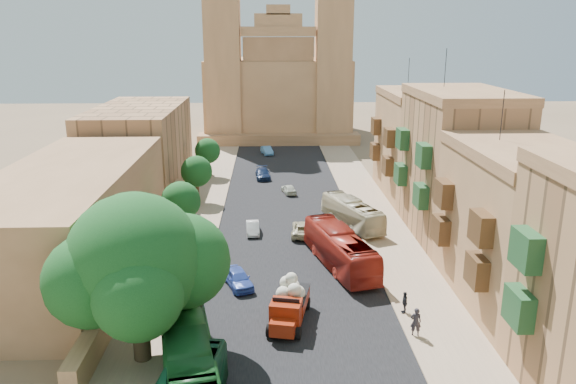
{
  "coord_description": "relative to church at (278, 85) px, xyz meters",
  "views": [
    {
      "loc": [
        -1.85,
        -25.92,
        18.88
      ],
      "look_at": [
        0.0,
        26.0,
        4.0
      ],
      "focal_mm": 35.0,
      "sensor_mm": 36.0,
      "label": 1
    }
  ],
  "objects": [
    {
      "name": "street_tree_b",
      "position": [
        -10.0,
        -54.61,
        -5.73
      ],
      "size": [
        3.67,
        3.67,
        5.64
      ],
      "color": "#3A2C1D",
      "rests_on": "ground"
    },
    {
      "name": "kerb_west",
      "position": [
        -7.0,
        -48.61,
        -9.46
      ],
      "size": [
        0.25,
        140.0,
        0.12
      ],
      "primitive_type": "cube",
      "color": "#9B8065",
      "rests_on": "ground"
    },
    {
      "name": "west_wall",
      "position": [
        -12.5,
        -58.61,
        -8.62
      ],
      "size": [
        1.0,
        40.0,
        1.8
      ],
      "primitive_type": "cube",
      "color": "#A6744B",
      "rests_on": "ground"
    },
    {
      "name": "street_tree_a",
      "position": [
        -10.0,
        -66.61,
        -6.11
      ],
      "size": [
        3.31,
        3.31,
        5.08
      ],
      "color": "#3A2C1D",
      "rests_on": "ground"
    },
    {
      "name": "townhouse_b",
      "position": [
        15.95,
        -67.61,
        -3.86
      ],
      "size": [
        9.0,
        14.0,
        14.9
      ],
      "color": "#A6744B",
      "rests_on": "ground"
    },
    {
      "name": "street_tree_c",
      "position": [
        -10.0,
        -42.61,
        -5.86
      ],
      "size": [
        3.55,
        3.55,
        5.45
      ],
      "color": "#3A2C1D",
      "rests_on": "ground"
    },
    {
      "name": "sidewalk_west",
      "position": [
        -9.5,
        -48.61,
        -9.51
      ],
      "size": [
        5.0,
        140.0,
        0.01
      ],
      "primitive_type": "cube",
      "color": "#9B8065",
      "rests_on": "ground"
    },
    {
      "name": "olive_pickup",
      "position": [
        4.0,
        -58.61,
        -8.63
      ],
      "size": [
        2.44,
        4.6,
        1.82
      ],
      "color": "#39491B",
      "rests_on": "ground"
    },
    {
      "name": "pedestrian_a",
      "position": [
        7.5,
        -72.57,
        -8.55
      ],
      "size": [
        0.76,
        0.55,
        1.93
      ],
      "primitive_type": "imported",
      "rotation": [
        0.0,
        0.0,
        3.01
      ],
      "color": "#2A262D",
      "rests_on": "ground"
    },
    {
      "name": "bus_red_east",
      "position": [
        4.0,
        -61.37,
        -7.95
      ],
      "size": [
        5.36,
        11.53,
        3.13
      ],
      "primitive_type": "imported",
      "rotation": [
        0.0,
        0.0,
        3.39
      ],
      "color": "maroon",
      "rests_on": "ground"
    },
    {
      "name": "sidewalk_east",
      "position": [
        9.5,
        -48.61,
        -9.51
      ],
      "size": [
        5.0,
        140.0,
        0.01
      ],
      "primitive_type": "cube",
      "color": "#9B8065",
      "rests_on": "ground"
    },
    {
      "name": "car_white_a",
      "position": [
        -3.45,
        -53.12,
        -8.95
      ],
      "size": [
        1.42,
        3.51,
        1.13
      ],
      "primitive_type": "imported",
      "rotation": [
        0.0,
        0.0,
        0.07
      ],
      "color": "silver",
      "rests_on": "ground"
    },
    {
      "name": "kerb_east",
      "position": [
        7.0,
        -48.61,
        -9.46
      ],
      "size": [
        0.25,
        140.0,
        0.12
      ],
      "primitive_type": "cube",
      "color": "#9B8065",
      "rests_on": "ground"
    },
    {
      "name": "car_dkblue",
      "position": [
        -2.63,
        -31.87,
        -8.86
      ],
      "size": [
        2.17,
        4.64,
        1.31
      ],
      "primitive_type": "imported",
      "rotation": [
        0.0,
        0.0,
        0.08
      ],
      "color": "#112042",
      "rests_on": "ground"
    },
    {
      "name": "bus_green_north",
      "position": [
        -6.5,
        -76.73,
        -7.93
      ],
      "size": [
        4.92,
        11.66,
        3.16
      ],
      "primitive_type": "imported",
      "rotation": [
        0.0,
        0.0,
        0.21
      ],
      "color": "#1B6127",
      "rests_on": "ground"
    },
    {
      "name": "townhouse_d",
      "position": [
        15.95,
        -39.61,
        -3.36
      ],
      "size": [
        9.0,
        14.0,
        15.9
      ],
      "color": "#A6744B",
      "rests_on": "ground"
    },
    {
      "name": "street_tree_d",
      "position": [
        -10.0,
        -30.61,
        -6.01
      ],
      "size": [
        3.4,
        3.4,
        5.23
      ],
      "color": "#3A2C1D",
      "rests_on": "ground"
    },
    {
      "name": "car_blue_b",
      "position": [
        -2.09,
        -16.62,
        -8.88
      ],
      "size": [
        2.17,
        4.04,
        1.26
      ],
      "primitive_type": "imported",
      "rotation": [
        0.0,
        0.0,
        0.23
      ],
      "color": "#5692C9",
      "rests_on": "ground"
    },
    {
      "name": "bus_cream_east",
      "position": [
        6.5,
        -51.21,
        -8.18
      ],
      "size": [
        5.47,
        9.76,
        2.67
      ],
      "primitive_type": "imported",
      "rotation": [
        0.0,
        0.0,
        3.5
      ],
      "color": "beige",
      "rests_on": "ground"
    },
    {
      "name": "ficus_tree",
      "position": [
        -9.41,
        -74.61,
        -3.44
      ],
      "size": [
        10.28,
        9.45,
        10.28
      ],
      "color": "#3A2C1D",
      "rests_on": "ground"
    },
    {
      "name": "car_white_b",
      "position": [
        0.57,
        -39.31,
        -8.96
      ],
      "size": [
        2.0,
        3.49,
        1.12
      ],
      "primitive_type": "imported",
      "rotation": [
        0.0,
        0.0,
        3.36
      ],
      "color": "beige",
      "rests_on": "ground"
    },
    {
      "name": "pedestrian_c",
      "position": [
        7.5,
        -69.55,
        -8.72
      ],
      "size": [
        0.42,
        0.94,
        1.59
      ],
      "primitive_type": "imported",
      "rotation": [
        0.0,
        0.0,
        4.68
      ],
      "color": "#2A2A31",
      "rests_on": "ground"
    },
    {
      "name": "car_blue_a",
      "position": [
        -4.28,
        -64.89,
        -8.83
      ],
      "size": [
        2.9,
        4.34,
        1.37
      ],
      "primitive_type": "imported",
      "rotation": [
        0.0,
        0.0,
        0.35
      ],
      "color": "#3753B4",
      "rests_on": "ground"
    },
    {
      "name": "car_cream",
      "position": [
        1.39,
        -53.74,
        -8.89
      ],
      "size": [
        2.48,
        4.68,
        1.25
      ],
      "primitive_type": "imported",
      "rotation": [
        0.0,
        0.0,
        3.05
      ],
      "color": "#C4BA94",
      "rests_on": "ground"
    },
    {
      "name": "church",
      "position": [
        0.0,
        0.0,
        0.0
      ],
      "size": [
        28.0,
        22.5,
        36.3
      ],
      "color": "#A6744B",
      "rests_on": "ground"
    },
    {
      "name": "townhouse_c",
      "position": [
        15.95,
        -53.61,
        -2.61
      ],
      "size": [
        9.0,
        14.0,
        17.4
      ],
      "color": "#B17C50",
      "rests_on": "ground"
    },
    {
      "name": "red_truck",
      "position": [
        -0.56,
        -70.55,
        -8.09
      ],
      "size": [
        3.19,
        5.81,
        3.23
      ],
      "color": "maroon",
      "rests_on": "ground"
    },
    {
      "name": "west_building_mid",
      "position": [
        -18.0,
        -34.61,
        -4.52
      ],
      "size": [
        10.0,
        22.0,
        10.0
      ],
      "primitive_type": "cube",
      "color": "#B17C50",
      "rests_on": "ground"
    },
    {
      "name": "road_surface",
      "position": [
        0.0,
        -48.61,
        -9.51
      ],
      "size": [
        14.0,
        140.0,
        0.01
      ],
      "primitive_type": "cube",
      "color": "black",
      "rests_on": "ground"
    },
    {
      "name": "west_building_low",
      "position": [
        -18.0,
        -60.61,
        -5.32
      ],
      "size": [
        10.0,
        28.0,
        8.4
      ],
      "primitive_type": "cube",
      "color": "#936540",
      "rests_on": "ground"
    }
  ]
}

